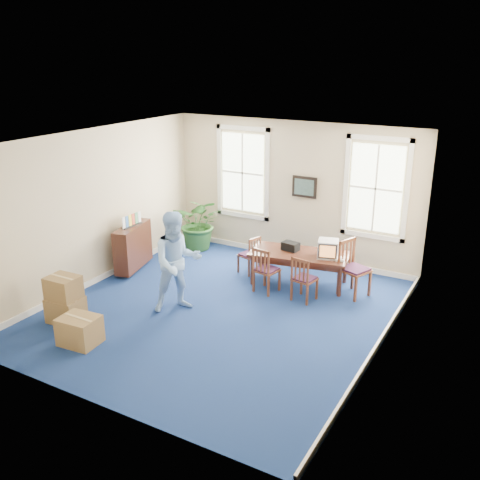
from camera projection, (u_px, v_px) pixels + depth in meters
The scene contains 25 objects.
floor at pixel (220, 311), 10.07m from camera, with size 6.50×6.50×0.00m, color navy.
ceiling at pixel (217, 140), 9.01m from camera, with size 6.50×6.50×0.00m, color white.
wall_back at pixel (293, 191), 12.21m from camera, with size 6.50×6.50×0.00m, color #C4B28E.
wall_front at pixel (87, 299), 6.86m from camera, with size 6.50×6.50×0.00m, color #C4B28E.
wall_left at pixel (94, 208), 10.92m from camera, with size 6.50×6.50×0.00m, color #C4B28E.
wall_right at pixel (386, 261), 8.15m from camera, with size 6.50×6.50×0.00m, color #C4B28E.
baseboard_back at pixel (290, 255), 12.70m from camera, with size 6.00×0.04×0.12m, color white.
baseboard_left at pixel (101, 277), 11.42m from camera, with size 0.04×6.50×0.12m, color white.
baseboard_right at pixel (376, 348), 8.67m from camera, with size 0.04×6.50×0.12m, color white.
window_left at pixel (243, 173), 12.70m from camera, with size 1.40×0.12×2.20m, color white, non-canonical shape.
window_right at pixel (376, 189), 11.22m from camera, with size 1.40×0.12×2.20m, color white, non-canonical shape.
wall_picture at pixel (304, 187), 11.98m from camera, with size 0.58×0.06×0.48m, color black, non-canonical shape.
conference_table at pixel (299, 268), 11.17m from camera, with size 2.02×0.92×0.69m, color #422015, non-canonical shape.
crt_tv at pixel (328, 249), 10.75m from camera, with size 0.40×0.43×0.36m, color #B7B7BC, non-canonical shape.
game_console at pixel (340, 259), 10.64m from camera, with size 0.16×0.20×0.05m, color white.
equipment_bag at pixel (290, 246), 11.17m from camera, with size 0.35×0.22×0.17m, color black.
chair_near_left at pixel (267, 269), 10.74m from camera, with size 0.43×0.43×0.96m, color brown, non-canonical shape.
chair_near_right at pixel (305, 278), 10.37m from camera, with size 0.41×0.41×0.92m, color brown, non-canonical shape.
chair_end_left at pixel (249, 254), 11.69m from camera, with size 0.38×0.38×0.85m, color brown, non-canonical shape.
chair_end_right at pixel (355, 269), 10.54m from camera, with size 0.50×0.50×1.12m, color brown, non-canonical shape.
man at pixel (177, 262), 9.83m from camera, with size 0.94×0.72×1.91m, color #97C6FF.
credenza at pixel (133, 249), 11.83m from camera, with size 0.35×1.22×0.96m, color #422015.
brochure_rack at pixel (132, 223), 11.62m from camera, with size 0.11×0.63×0.28m, color #99999E, non-canonical shape.
potted_plant at pixel (200, 223), 13.05m from camera, with size 1.20×1.04×1.33m, color #275923.
cardboard_boxes at pixel (79, 298), 9.53m from camera, with size 1.59×1.59×0.91m, color olive, non-canonical shape.
Camera 1 is at (4.77, -7.71, 4.60)m, focal length 40.00 mm.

